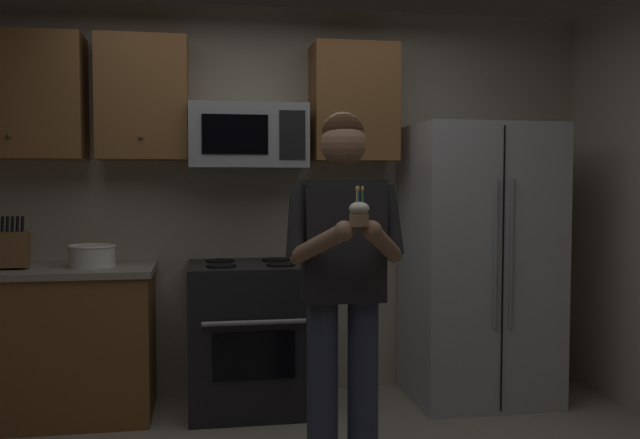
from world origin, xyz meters
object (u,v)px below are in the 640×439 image
bowl_large_white (92,255)px  microwave (248,137)px  oven_range (250,336)px  knife_block (14,249)px  refrigerator (479,263)px  cupcake (359,213)px  person (343,273)px

bowl_large_white → microwave: bearing=6.6°
oven_range → knife_block: size_ratio=2.91×
oven_range → microwave: 1.26m
refrigerator → cupcake: 1.82m
oven_range → microwave: (0.00, 0.12, 1.26)m
microwave → person: (0.37, -1.20, -0.72)m
oven_range → microwave: size_ratio=1.26×
knife_block → bowl_large_white: knife_block is taller
cupcake → microwave: bearing=103.7°
microwave → knife_block: microwave is taller
knife_block → cupcake: (1.76, -1.38, 0.26)m
microwave → bowl_large_white: (-0.95, -0.11, -0.73)m
microwave → person: size_ratio=0.42×
oven_range → microwave: bearing=90.0°
bowl_large_white → cupcake: 1.97m
microwave → refrigerator: size_ratio=0.41×
microwave → refrigerator: (1.50, -0.16, -0.82)m
oven_range → knife_block: (-1.38, -0.03, 0.57)m
cupcake → oven_range: bearing=104.8°
refrigerator → person: refrigerator is taller
oven_range → person: 1.27m
knife_block → microwave: bearing=6.2°
oven_range → cupcake: (0.37, -1.41, 0.83)m
microwave → knife_block: (-1.38, -0.15, -0.68)m
bowl_large_white → cupcake: size_ratio=1.64×
oven_range → person: size_ratio=0.53×
knife_block → person: person is taller
refrigerator → knife_block: bearing=179.8°
person → knife_block: bearing=149.0°
oven_range → refrigerator: refrigerator is taller
refrigerator → bowl_large_white: size_ratio=6.31×
microwave → bowl_large_white: 1.20m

